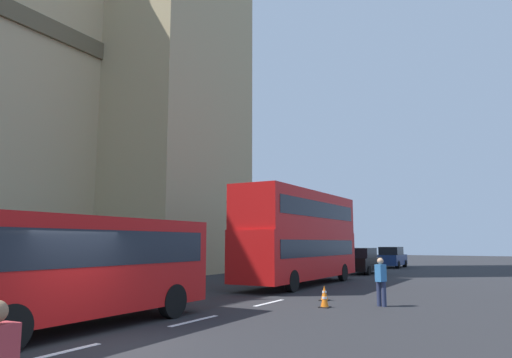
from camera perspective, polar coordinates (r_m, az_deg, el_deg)
The scene contains 7 objects.
ground_plane at distance 11.40m, azimuth -19.25°, elevation -18.70°, with size 160.00×160.00×0.00m, color #262628.
double_decker_bus at distance 25.21m, azimuth 5.46°, elevation -6.71°, with size 10.88×2.54×4.90m.
sedan_lead at distance 34.99m, azimuth 12.91°, elevation -9.79°, with size 4.40×1.86×1.85m.
sedan_trailing at distance 44.11m, azimuth 16.37°, elevation -9.23°, with size 4.40×1.86×1.85m.
traffic_cone_west at distance 16.80m, azimuth 8.43°, elevation -14.41°, with size 0.36×0.36×0.58m.
traffic_cone_middle at distance 18.75m, azimuth 8.41°, elevation -13.71°, with size 0.36×0.36×0.58m.
pedestrian_by_kerb at distance 17.42m, azimuth 15.11°, elevation -11.91°, with size 0.45×0.35×1.69m.
Camera 1 is at (-7.45, -8.33, 2.23)m, focal length 32.53 mm.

